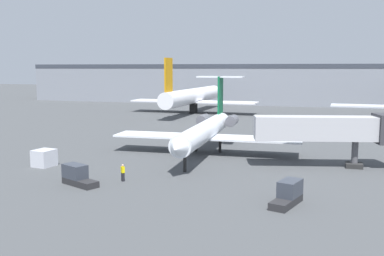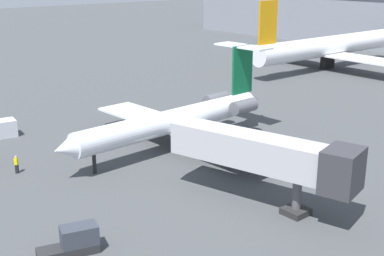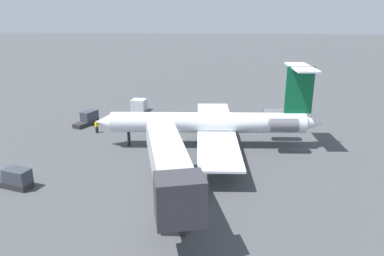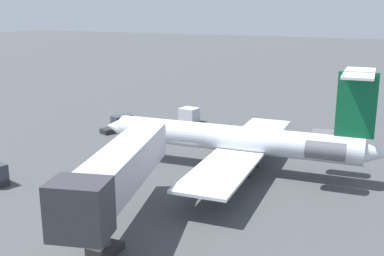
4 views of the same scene
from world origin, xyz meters
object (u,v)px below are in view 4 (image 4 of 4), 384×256
baggage_tug_trailing (120,124)px  regional_jet (244,139)px  cargo_container_uld (189,115)px  ground_crew_marshaller (120,133)px  jet_bridge (115,175)px

baggage_tug_trailing → regional_jet: bearing=67.8°
cargo_container_uld → ground_crew_marshaller: bearing=-16.5°
ground_crew_marshaller → baggage_tug_trailing: 4.31m
regional_jet → cargo_container_uld: bearing=-140.5°
jet_bridge → baggage_tug_trailing: 27.83m
regional_jet → cargo_container_uld: regional_jet is taller
baggage_tug_trailing → cargo_container_uld: baggage_tug_trailing is taller
baggage_tug_trailing → cargo_container_uld: bearing=143.4°
cargo_container_uld → baggage_tug_trailing: bearing=-36.6°
regional_jet → baggage_tug_trailing: regional_jet is taller
cargo_container_uld → jet_bridge: bearing=16.3°
jet_bridge → cargo_container_uld: bearing=-163.7°
ground_crew_marshaller → jet_bridge: bearing=32.4°
ground_crew_marshaller → cargo_container_uld: bearing=163.5°
jet_bridge → ground_crew_marshaller: 23.56m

